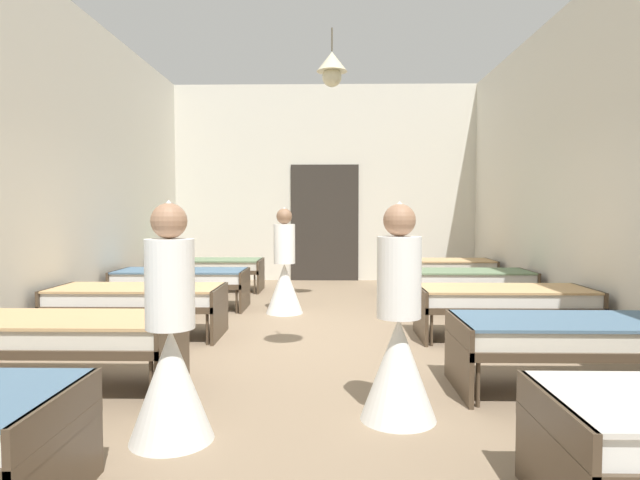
% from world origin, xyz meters
% --- Properties ---
extents(ground_plane, '(6.82, 11.04, 0.10)m').
position_xyz_m(ground_plane, '(0.00, 0.00, -0.05)').
color(ground_plane, '#8C755B').
extents(room_shell, '(6.62, 10.64, 4.05)m').
position_xyz_m(room_shell, '(0.00, 1.31, 2.03)').
color(room_shell, silver).
rests_on(room_shell, ground).
extents(bed_left_row_1, '(1.90, 0.84, 0.57)m').
position_xyz_m(bed_left_row_1, '(-2.06, -1.81, 0.44)').
color(bed_left_row_1, '#473828').
rests_on(bed_left_row_1, ground).
extents(bed_right_row_1, '(1.90, 0.84, 0.57)m').
position_xyz_m(bed_right_row_1, '(2.06, -1.81, 0.44)').
color(bed_right_row_1, '#473828').
rests_on(bed_right_row_1, ground).
extents(bed_left_row_2, '(1.90, 0.84, 0.57)m').
position_xyz_m(bed_left_row_2, '(-2.06, 0.00, 0.44)').
color(bed_left_row_2, '#473828').
rests_on(bed_left_row_2, ground).
extents(bed_right_row_2, '(1.90, 0.84, 0.57)m').
position_xyz_m(bed_right_row_2, '(2.06, 0.00, 0.44)').
color(bed_right_row_2, '#473828').
rests_on(bed_right_row_2, ground).
extents(bed_left_row_3, '(1.90, 0.84, 0.57)m').
position_xyz_m(bed_left_row_3, '(-2.06, 1.81, 0.44)').
color(bed_left_row_3, '#473828').
rests_on(bed_left_row_3, ground).
extents(bed_right_row_3, '(1.90, 0.84, 0.57)m').
position_xyz_m(bed_right_row_3, '(2.06, 1.81, 0.44)').
color(bed_right_row_3, '#473828').
rests_on(bed_right_row_3, ground).
extents(bed_left_row_4, '(1.90, 0.84, 0.57)m').
position_xyz_m(bed_left_row_4, '(-2.06, 3.62, 0.44)').
color(bed_left_row_4, '#473828').
rests_on(bed_left_row_4, ground).
extents(bed_right_row_4, '(1.90, 0.84, 0.57)m').
position_xyz_m(bed_right_row_4, '(2.06, 3.62, 0.44)').
color(bed_right_row_4, '#473828').
rests_on(bed_right_row_4, ground).
extents(nurse_near_aisle, '(0.52, 0.52, 1.49)m').
position_xyz_m(nurse_near_aisle, '(-0.86, -2.78, 0.53)').
color(nurse_near_aisle, white).
rests_on(nurse_near_aisle, ground).
extents(nurse_mid_aisle, '(0.52, 0.52, 1.49)m').
position_xyz_m(nurse_mid_aisle, '(0.58, -2.41, 0.53)').
color(nurse_mid_aisle, white).
rests_on(nurse_mid_aisle, ground).
extents(nurse_far_aisle, '(0.52, 0.52, 1.49)m').
position_xyz_m(nurse_far_aisle, '(-0.52, 1.48, 0.53)').
color(nurse_far_aisle, white).
rests_on(nurse_far_aisle, ground).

